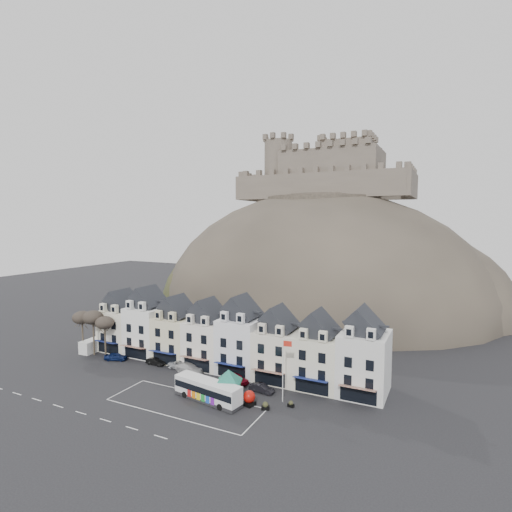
{
  "coord_description": "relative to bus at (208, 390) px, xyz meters",
  "views": [
    {
      "loc": [
        34.67,
        -42.73,
        25.73
      ],
      "look_at": [
        1.96,
        24.0,
        19.07
      ],
      "focal_mm": 28.0,
      "sensor_mm": 36.0,
      "label": 1
    }
  ],
  "objects": [
    {
      "name": "townhouse_terrace",
      "position": [
        -4.18,
        12.46,
        3.61
      ],
      "size": [
        54.4,
        9.35,
        11.8
      ],
      "color": "white",
      "rests_on": "ground"
    },
    {
      "name": "car_black",
      "position": [
        -16.19,
        7.96,
        -1.08
      ],
      "size": [
        3.77,
        1.43,
        1.23
      ],
      "primitive_type": "imported",
      "rotation": [
        0.0,
        0.0,
        1.54
      ],
      "color": "black",
      "rests_on": "ground"
    },
    {
      "name": "coach_bay_markings",
      "position": [
        -2.33,
        -2.26,
        -1.69
      ],
      "size": [
        22.0,
        7.5,
        0.01
      ],
      "primitive_type": "cube",
      "color": "silver",
      "rests_on": "ground"
    },
    {
      "name": "bus_shelter",
      "position": [
        2.55,
        1.52,
        1.82
      ],
      "size": [
        6.76,
        6.76,
        4.53
      ],
      "rotation": [
        0.0,
        0.0,
        0.33
      ],
      "color": "black",
      "rests_on": "ground"
    },
    {
      "name": "car_maroon",
      "position": [
        0.47,
        7.28,
        -0.9
      ],
      "size": [
        4.9,
        2.77,
        1.57
      ],
      "primitive_type": "imported",
      "rotation": [
        0.0,
        0.0,
        1.36
      ],
      "color": "#650512",
      "rests_on": "ground"
    },
    {
      "name": "bus",
      "position": [
        0.0,
        0.0,
        0.0
      ],
      "size": [
        11.1,
        4.23,
        3.06
      ],
      "rotation": [
        0.0,
        0.0,
        -0.16
      ],
      "color": "#262628",
      "rests_on": "ground"
    },
    {
      "name": "ground",
      "position": [
        -4.33,
        -3.51,
        -1.69
      ],
      "size": [
        300.0,
        300.0,
        0.0
      ],
      "primitive_type": "plane",
      "color": "black",
      "rests_on": "ground"
    },
    {
      "name": "castle",
      "position": [
        -3.82,
        72.42,
        38.5
      ],
      "size": [
        50.2,
        22.2,
        22.0
      ],
      "color": "brown",
      "rests_on": "ground"
    },
    {
      "name": "tree_left_near",
      "position": [
        -27.33,
        6.99,
        4.86
      ],
      "size": [
        3.43,
        3.43,
        7.84
      ],
      "color": "#373023",
      "rests_on": "ground"
    },
    {
      "name": "car_silver",
      "position": [
        -10.95,
        8.49,
        -1.03
      ],
      "size": [
        4.7,
        2.24,
        1.32
      ],
      "primitive_type": "imported",
      "rotation": [
        0.0,
        0.0,
        1.58
      ],
      "color": "#B3B7BB",
      "rests_on": "ground"
    },
    {
      "name": "castle_hill",
      "position": [
        -3.08,
        65.44,
        -1.58
      ],
      "size": [
        100.0,
        76.0,
        68.0
      ],
      "color": "#342F28",
      "rests_on": "ground"
    },
    {
      "name": "car_white",
      "position": [
        -8.73,
        7.64,
        -0.93
      ],
      "size": [
        5.5,
        2.79,
        1.53
      ],
      "primitive_type": "imported",
      "rotation": [
        0.0,
        0.0,
        1.45
      ],
      "color": "silver",
      "rests_on": "ground"
    },
    {
      "name": "red_buoy",
      "position": [
        5.93,
        1.41,
        -0.62
      ],
      "size": [
        1.75,
        1.75,
        2.11
      ],
      "rotation": [
        0.0,
        0.0,
        -0.28
      ],
      "color": "black",
      "rests_on": "ground"
    },
    {
      "name": "car_navy",
      "position": [
        -24.33,
        6.59,
        -0.99
      ],
      "size": [
        4.46,
        3.02,
        1.41
      ],
      "primitive_type": "imported",
      "rotation": [
        0.0,
        0.0,
        1.93
      ],
      "color": "#0E1A48",
      "rests_on": "ground"
    },
    {
      "name": "car_charcoal",
      "position": [
        5.67,
        5.99,
        -1.05
      ],
      "size": [
        4.02,
        1.69,
        1.29
      ],
      "primitive_type": "imported",
      "rotation": [
        0.0,
        0.0,
        1.49
      ],
      "color": "black",
      "rests_on": "ground"
    },
    {
      "name": "planter_east",
      "position": [
        11.33,
        3.49,
        -1.26
      ],
      "size": [
        0.94,
        0.63,
        0.89
      ],
      "rotation": [
        0.0,
        0.0,
        -0.12
      ],
      "color": "black",
      "rests_on": "ground"
    },
    {
      "name": "flagpole",
      "position": [
        9.77,
        4.56,
        3.55
      ],
      "size": [
        1.31,
        0.31,
        9.18
      ],
      "rotation": [
        0.0,
        0.0,
        0.18
      ],
      "color": "silver",
      "rests_on": "ground"
    },
    {
      "name": "white_van",
      "position": [
        -32.19,
        8.49,
        -0.48
      ],
      "size": [
        2.44,
        5.35,
        2.41
      ],
      "rotation": [
        0.0,
        0.0,
        0.03
      ],
      "color": "silver",
      "rests_on": "ground"
    },
    {
      "name": "tree_left_far",
      "position": [
        -33.33,
        6.99,
        5.21
      ],
      "size": [
        3.61,
        3.61,
        8.24
      ],
      "color": "#373023",
      "rests_on": "ground"
    },
    {
      "name": "tree_left_mid",
      "position": [
        -30.33,
        6.99,
        5.55
      ],
      "size": [
        3.78,
        3.78,
        8.64
      ],
      "color": "#373023",
      "rests_on": "ground"
    },
    {
      "name": "planter_west",
      "position": [
        8.51,
        1.22,
        -1.16
      ],
      "size": [
        1.24,
        0.95,
        1.11
      ],
      "rotation": [
        0.0,
        0.0,
        0.41
      ],
      "color": "black",
      "rests_on": "ground"
    }
  ]
}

